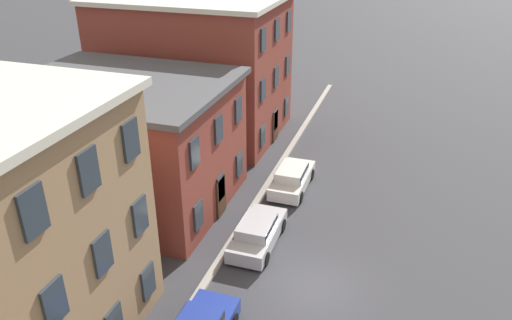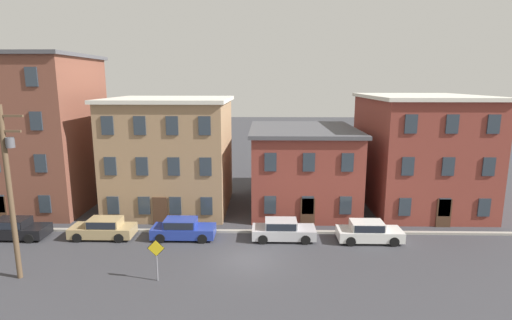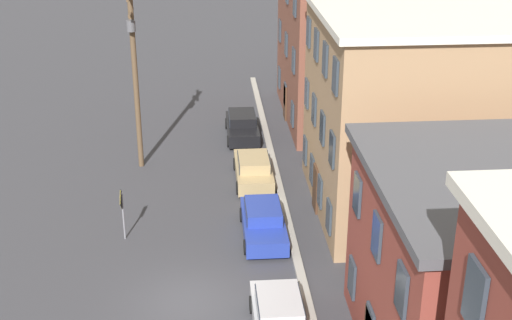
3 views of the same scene
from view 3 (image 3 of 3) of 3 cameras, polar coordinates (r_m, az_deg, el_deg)
The scene contains 10 objects.
ground_plane at distance 27.69m, azimuth -5.46°, elevation -11.20°, with size 200.00×200.00×0.00m, color #38383D.
kerb_strip at distance 27.88m, azimuth 3.98°, elevation -10.68°, with size 56.00×0.36×0.16m, color #9E998E.
apartment_corner at distance 44.39m, azimuth 8.47°, elevation 11.47°, with size 11.31×9.56×13.13m.
apartment_midblock at distance 33.22m, azimuth 12.81°, elevation 3.74°, with size 10.12×9.53×9.54m.
car_black at distance 42.24m, azimuth -1.11°, elevation 2.84°, with size 4.40×1.92×1.43m.
car_tan at distance 36.47m, azimuth -0.20°, elevation -0.66°, with size 4.40×1.92×1.43m.
car_blue at distance 31.47m, azimuth 0.59°, elevation -4.86°, with size 4.40×1.92×1.43m.
car_silver at distance 25.54m, azimuth 1.90°, elevation -12.41°, with size 4.40×1.92×1.43m.
caution_sign at distance 31.34m, azimuth -10.66°, elevation -3.64°, with size 0.98×0.08×2.42m.
utility_pole at distance 37.18m, azimuth -9.68°, elevation 7.22°, with size 2.40×0.44×9.73m.
Camera 3 is at (22.73, 0.84, 15.80)m, focal length 50.00 mm.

